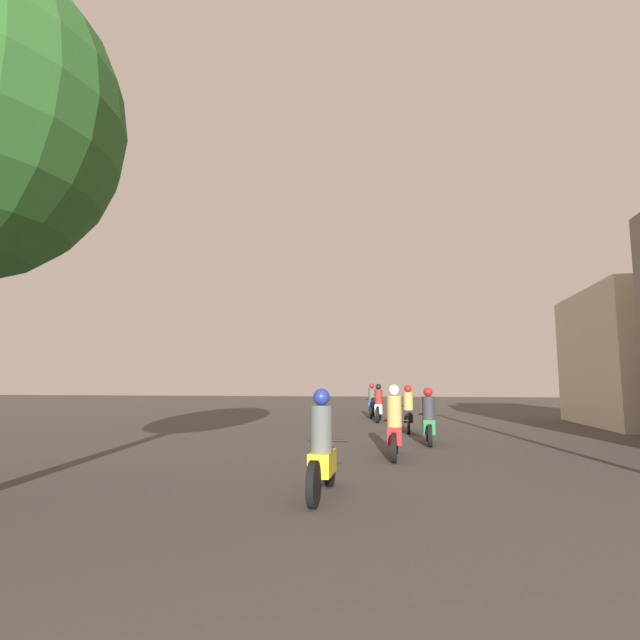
{
  "coord_description": "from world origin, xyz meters",
  "views": [
    {
      "loc": [
        -0.27,
        -0.19,
        1.6
      ],
      "look_at": [
        -3.4,
        17.53,
        3.88
      ],
      "focal_mm": 28.0,
      "sensor_mm": 36.0,
      "label": 1
    }
  ],
  "objects_px": {
    "motorcycle_green": "(429,421)",
    "motorcycle_white": "(379,406)",
    "motorcycle_blue": "(372,404)",
    "motorcycle_yellow": "(322,452)",
    "motorcycle_red": "(395,428)",
    "motorcycle_black": "(408,413)"
  },
  "relations": [
    {
      "from": "motorcycle_yellow",
      "to": "motorcycle_white",
      "type": "distance_m",
      "value": 13.99
    },
    {
      "from": "motorcycle_red",
      "to": "motorcycle_black",
      "type": "height_order",
      "value": "motorcycle_red"
    },
    {
      "from": "motorcycle_green",
      "to": "motorcycle_blue",
      "type": "relative_size",
      "value": 0.87
    },
    {
      "from": "motorcycle_white",
      "to": "motorcycle_blue",
      "type": "height_order",
      "value": "motorcycle_blue"
    },
    {
      "from": "motorcycle_black",
      "to": "motorcycle_blue",
      "type": "bearing_deg",
      "value": 99.39
    },
    {
      "from": "motorcycle_black",
      "to": "motorcycle_white",
      "type": "bearing_deg",
      "value": 101.21
    },
    {
      "from": "motorcycle_red",
      "to": "motorcycle_green",
      "type": "relative_size",
      "value": 1.09
    },
    {
      "from": "motorcycle_white",
      "to": "motorcycle_black",
      "type": "bearing_deg",
      "value": -71.05
    },
    {
      "from": "motorcycle_green",
      "to": "motorcycle_white",
      "type": "xyz_separation_m",
      "value": [
        -1.75,
        7.51,
        0.04
      ]
    },
    {
      "from": "motorcycle_yellow",
      "to": "motorcycle_green",
      "type": "xyz_separation_m",
      "value": [
        1.74,
        6.48,
        -0.02
      ]
    },
    {
      "from": "motorcycle_yellow",
      "to": "motorcycle_blue",
      "type": "height_order",
      "value": "motorcycle_blue"
    },
    {
      "from": "motorcycle_yellow",
      "to": "motorcycle_red",
      "type": "xyz_separation_m",
      "value": [
        0.92,
        3.88,
        0.02
      ]
    },
    {
      "from": "motorcycle_green",
      "to": "motorcycle_blue",
      "type": "height_order",
      "value": "motorcycle_blue"
    },
    {
      "from": "motorcycle_white",
      "to": "motorcycle_blue",
      "type": "xyz_separation_m",
      "value": [
        -0.44,
        2.35,
        0.0
      ]
    },
    {
      "from": "motorcycle_yellow",
      "to": "motorcycle_blue",
      "type": "bearing_deg",
      "value": 91.07
    },
    {
      "from": "motorcycle_green",
      "to": "motorcycle_blue",
      "type": "xyz_separation_m",
      "value": [
        -2.19,
        9.86,
        0.04
      ]
    },
    {
      "from": "motorcycle_green",
      "to": "motorcycle_red",
      "type": "bearing_deg",
      "value": -112.24
    },
    {
      "from": "motorcycle_white",
      "to": "motorcycle_yellow",
      "type": "bearing_deg",
      "value": -86.97
    },
    {
      "from": "motorcycle_green",
      "to": "motorcycle_black",
      "type": "height_order",
      "value": "motorcycle_black"
    },
    {
      "from": "motorcycle_yellow",
      "to": "motorcycle_white",
      "type": "xyz_separation_m",
      "value": [
        -0.0,
        13.99,
        0.02
      ]
    },
    {
      "from": "motorcycle_red",
      "to": "motorcycle_blue",
      "type": "distance_m",
      "value": 12.54
    },
    {
      "from": "motorcycle_black",
      "to": "motorcycle_blue",
      "type": "relative_size",
      "value": 1.01
    }
  ]
}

